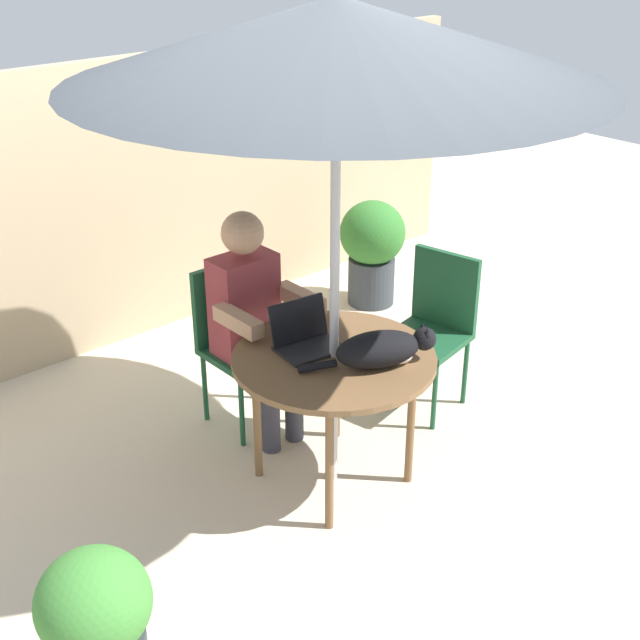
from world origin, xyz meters
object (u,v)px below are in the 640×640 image
object	(u,v)px
patio_umbrella	(337,40)
laptop	(304,334)
potted_plant_by_chair	(372,246)
chair_empty	(435,319)
cat	(383,349)
patio_table	(334,367)
potted_plant_near_fence	(98,629)
chair_occupied	(236,332)
person_seated	(253,313)

from	to	relation	value
patio_umbrella	laptop	distance (m)	1.37
laptop	potted_plant_by_chair	distance (m)	2.06
patio_umbrella	chair_empty	distance (m)	1.86
potted_plant_by_chair	cat	bearing A→B (deg)	-133.48
chair_empty	laptop	xyz separation A→B (m)	(-0.97, -0.01, 0.24)
patio_table	potted_plant_near_fence	xyz separation A→B (m)	(-1.52, -0.46, -0.27)
patio_table	laptop	world-z (taller)	laptop
chair_occupied	potted_plant_by_chair	size ratio (longest dim) A/B	1.18
laptop	cat	bearing A→B (deg)	-68.24
cat	potted_plant_near_fence	world-z (taller)	cat
patio_table	potted_plant_by_chair	bearing A→B (deg)	40.35
person_seated	laptop	size ratio (longest dim) A/B	3.71
chair_empty	potted_plant_by_chair	bearing A→B (deg)	60.33
patio_umbrella	chair_occupied	world-z (taller)	patio_umbrella
patio_umbrella	laptop	world-z (taller)	patio_umbrella
chair_empty	person_seated	bearing A→B (deg)	154.21
potted_plant_by_chair	patio_umbrella	bearing A→B (deg)	-139.65
person_seated	chair_empty	bearing A→B (deg)	-25.79
patio_table	chair_occupied	bearing A→B (deg)	90.00
laptop	potted_plant_near_fence	bearing A→B (deg)	-156.88
chair_occupied	potted_plant_by_chair	distance (m)	1.70
patio_table	chair_occupied	distance (m)	0.79
chair_empty	laptop	bearing A→B (deg)	-179.35
chair_empty	laptop	distance (m)	1.00
laptop	patio_umbrella	bearing A→B (deg)	-75.98
patio_umbrella	potted_plant_by_chair	distance (m)	2.70
laptop	person_seated	bearing A→B (deg)	84.77
potted_plant_near_fence	patio_umbrella	bearing A→B (deg)	16.95
chair_empty	potted_plant_by_chair	size ratio (longest dim) A/B	1.18
chair_occupied	potted_plant_by_chair	bearing A→B (deg)	19.74
patio_table	cat	world-z (taller)	cat
chair_occupied	potted_plant_near_fence	xyz separation A→B (m)	(-1.52, -1.25, -0.15)
cat	laptop	bearing A→B (deg)	111.76
potted_plant_by_chair	patio_table	bearing A→B (deg)	-139.65
cat	patio_table	bearing A→B (deg)	117.37
person_seated	laptop	bearing A→B (deg)	-95.23
cat	potted_plant_near_fence	size ratio (longest dim) A/B	0.86
person_seated	laptop	world-z (taller)	person_seated
chair_occupied	cat	bearing A→B (deg)	-83.72
potted_plant_by_chair	potted_plant_near_fence	bearing A→B (deg)	-149.72
patio_umbrella	potted_plant_near_fence	xyz separation A→B (m)	(-1.52, -0.46, -1.75)
patio_umbrella	chair_occupied	size ratio (longest dim) A/B	2.58
chair_empty	potted_plant_by_chair	distance (m)	1.36
laptop	potted_plant_by_chair	xyz separation A→B (m)	(1.64, 1.19, -0.34)
chair_occupied	laptop	bearing A→B (deg)	-93.90
chair_empty	person_seated	xyz separation A→B (m)	(-0.93, 0.45, 0.17)
chair_occupied	chair_empty	distance (m)	1.11
laptop	potted_plant_near_fence	world-z (taller)	laptop
laptop	potted_plant_by_chair	size ratio (longest dim) A/B	0.44
person_seated	potted_plant_near_fence	size ratio (longest dim) A/B	1.79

